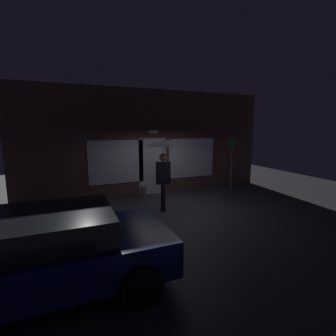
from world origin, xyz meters
The scene contains 6 objects.
ground_plane centered at (0.00, 0.00, 0.00)m, with size 18.00×18.00×0.00m, color #38353A.
building_facade centered at (0.00, 2.34, 2.00)m, with size 9.82×0.48×4.04m.
person_with_umbrella centered at (-0.33, 0.22, 1.77)m, with size 1.08×1.08×2.27m.
parked_car centered at (-3.65, -2.69, 0.69)m, with size 4.32×2.03×1.31m.
street_sign_post centered at (3.16, 1.39, 1.28)m, with size 0.40×0.07×2.25m.
sidewalk_bollard centered at (-0.55, 1.67, 0.24)m, with size 0.23×0.23×0.49m, color slate.
Camera 1 is at (-3.08, -6.74, 2.62)m, focal length 26.09 mm.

